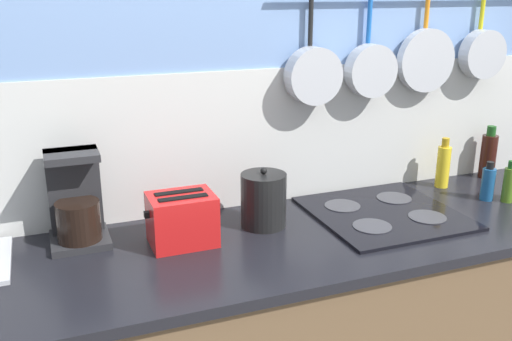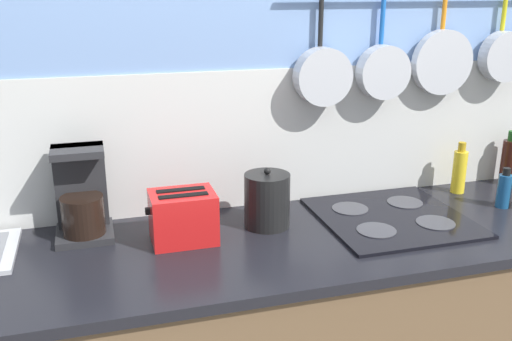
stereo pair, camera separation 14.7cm
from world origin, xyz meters
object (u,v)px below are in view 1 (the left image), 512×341
object	(u,v)px
coffee_maker	(76,205)
toaster	(182,219)
bottle_olive_oil	(488,183)
bottle_dish_soap	(443,165)
bottle_cooking_wine	(488,155)
bottle_hot_sauce	(509,184)
kettle	(263,200)

from	to	relation	value
coffee_maker	toaster	world-z (taller)	coffee_maker
bottle_olive_oil	coffee_maker	bearing A→B (deg)	173.14
bottle_dish_soap	bottle_olive_oil	world-z (taller)	bottle_dish_soap
toaster	bottle_cooking_wine	size ratio (longest dim) A/B	0.98
bottle_olive_oil	bottle_hot_sauce	xyz separation A→B (m)	(0.06, -0.05, 0.00)
bottle_hot_sauce	bottle_cooking_wine	xyz separation A→B (m)	(0.15, 0.28, 0.03)
bottle_olive_oil	bottle_dish_soap	bearing A→B (deg)	108.70
bottle_olive_oil	bottle_hot_sauce	distance (m)	0.08
bottle_dish_soap	bottle_hot_sauce	size ratio (longest dim) A/B	1.27
bottle_dish_soap	bottle_hot_sauce	bearing A→B (deg)	-62.82
kettle	bottle_dish_soap	distance (m)	0.87
bottle_cooking_wine	kettle	bearing A→B (deg)	-172.74
toaster	bottle_cooking_wine	world-z (taller)	bottle_cooking_wine
toaster	bottle_hot_sauce	bearing A→B (deg)	-4.08
coffee_maker	bottle_cooking_wine	distance (m)	1.76
kettle	bottle_olive_oil	distance (m)	0.94
toaster	bottle_dish_soap	bearing A→B (deg)	7.43
kettle	bottle_cooking_wine	bearing A→B (deg)	7.26
coffee_maker	toaster	bearing A→B (deg)	-24.51
bottle_olive_oil	bottle_cooking_wine	bearing A→B (deg)	48.08
bottle_olive_oil	bottle_cooking_wine	xyz separation A→B (m)	(0.21, 0.23, 0.03)
coffee_maker	bottle_olive_oil	world-z (taller)	coffee_maker
toaster	kettle	bearing A→B (deg)	7.77
toaster	bottle_dish_soap	distance (m)	1.18
coffee_maker	bottle_cooking_wine	world-z (taller)	coffee_maker
bottle_olive_oil	bottle_hot_sauce	bearing A→B (deg)	-40.17
bottle_cooking_wine	bottle_olive_oil	bearing A→B (deg)	-131.92
coffee_maker	kettle	bearing A→B (deg)	-9.42
bottle_cooking_wine	bottle_hot_sauce	bearing A→B (deg)	-117.45
bottle_dish_soap	bottle_cooking_wine	xyz separation A→B (m)	(0.27, 0.03, 0.01)
kettle	bottle_olive_oil	xyz separation A→B (m)	(0.93, -0.08, -0.03)
toaster	kettle	xyz separation A→B (m)	(0.31, 0.04, 0.01)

